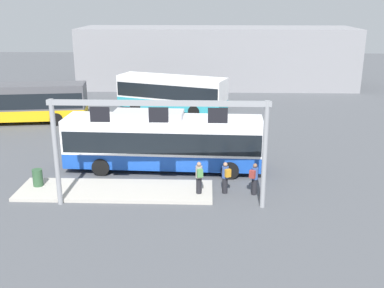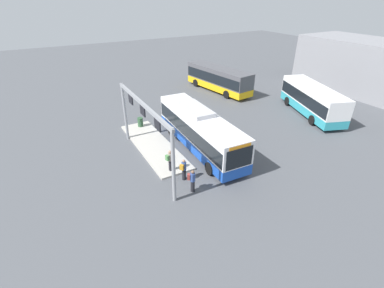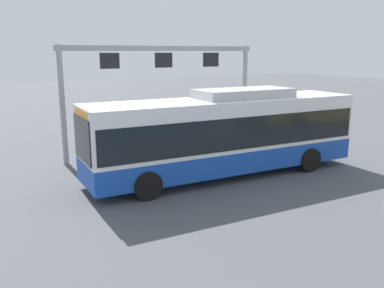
{
  "view_description": "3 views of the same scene",
  "coord_description": "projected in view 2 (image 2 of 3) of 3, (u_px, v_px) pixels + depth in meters",
  "views": [
    {
      "loc": [
        2.52,
        -25.04,
        9.56
      ],
      "look_at": [
        1.66,
        -0.71,
        1.8
      ],
      "focal_mm": 42.91,
      "sensor_mm": 36.0,
      "label": 1
    },
    {
      "loc": [
        18.13,
        -10.76,
        11.95
      ],
      "look_at": [
        2.0,
        -1.85,
        1.83
      ],
      "focal_mm": 26.21,
      "sensor_mm": 36.0,
      "label": 2
    },
    {
      "loc": [
        9.1,
        13.16,
        4.9
      ],
      "look_at": [
        0.98,
        -0.95,
        1.22
      ],
      "focal_mm": 38.29,
      "sensor_mm": 36.0,
      "label": 3
    }
  ],
  "objects": [
    {
      "name": "ground_plane",
      "position": [
        200.0,
        148.0,
        24.22
      ],
      "size": [
        120.0,
        120.0,
        0.0
      ],
      "primitive_type": "plane",
      "color": "#4C4F54"
    },
    {
      "name": "platform_curb",
      "position": [
        154.0,
        145.0,
        24.45
      ],
      "size": [
        10.0,
        2.8,
        0.16
      ],
      "primitive_type": "cube",
      "color": "#B2ADA3",
      "rests_on": "ground"
    },
    {
      "name": "bus_main",
      "position": [
        200.0,
        129.0,
        23.35
      ],
      "size": [
        11.35,
        3.0,
        3.46
      ],
      "rotation": [
        0.0,
        0.0,
        -0.04
      ],
      "color": "#1947AD",
      "rests_on": "ground"
    },
    {
      "name": "bus_background_left",
      "position": [
        313.0,
        99.0,
        29.95
      ],
      "size": [
        9.84,
        5.63,
        3.1
      ],
      "rotation": [
        0.0,
        0.0,
        2.79
      ],
      "color": "teal",
      "rests_on": "ground"
    },
    {
      "name": "bus_background_right",
      "position": [
        218.0,
        78.0,
        37.21
      ],
      "size": [
        10.55,
        3.95,
        3.1
      ],
      "rotation": [
        0.0,
        0.0,
        3.28
      ],
      "color": "#EAAD14",
      "rests_on": "ground"
    },
    {
      "name": "person_boarding",
      "position": [
        192.0,
        180.0,
        18.57
      ],
      "size": [
        0.55,
        0.6,
        1.67
      ],
      "rotation": [
        0.0,
        0.0,
        0.98
      ],
      "color": "black",
      "rests_on": "ground"
    },
    {
      "name": "person_waiting_near",
      "position": [
        170.0,
        160.0,
        20.5
      ],
      "size": [
        0.42,
        0.58,
        1.67
      ],
      "rotation": [
        0.0,
        0.0,
        1.8
      ],
      "color": "black",
      "rests_on": "platform_curb"
    },
    {
      "name": "person_waiting_mid",
      "position": [
        184.0,
        169.0,
        19.74
      ],
      "size": [
        0.53,
        0.61,
        1.67
      ],
      "rotation": [
        0.0,
        0.0,
        2.09
      ],
      "color": "black",
      "rests_on": "ground"
    },
    {
      "name": "platform_sign_gantry",
      "position": [
        143.0,
        120.0,
        20.1
      ],
      "size": [
        10.18,
        0.24,
        5.2
      ],
      "color": "gray",
      "rests_on": "ground"
    },
    {
      "name": "trash_bin",
      "position": [
        140.0,
        122.0,
        27.5
      ],
      "size": [
        0.52,
        0.52,
        0.9
      ],
      "primitive_type": "cylinder",
      "color": "#2D5133",
      "rests_on": "platform_curb"
    }
  ]
}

